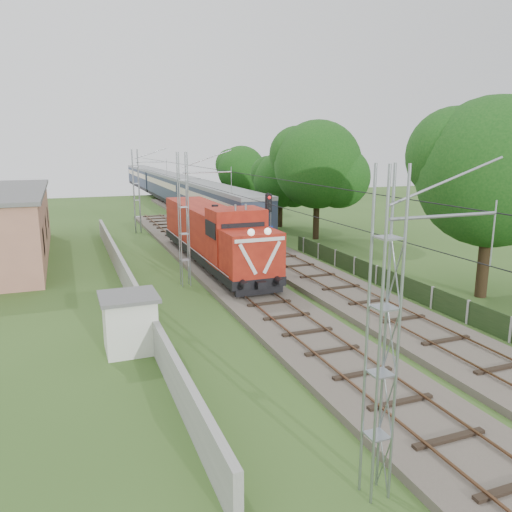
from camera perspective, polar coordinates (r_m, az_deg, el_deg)
name	(u,v)px	position (r m, az deg, el deg)	size (l,w,h in m)	color
ground	(324,352)	(21.16, 7.78, -10.87)	(140.00, 140.00, 0.00)	#33531F
track_main	(262,300)	(27.04, 0.63, -5.08)	(4.20, 70.00, 0.45)	#6B6054
track_side	(260,248)	(40.53, 0.41, 0.90)	(4.20, 80.00, 0.45)	#6B6054
catenary	(185,220)	(29.99, -8.17, 4.14)	(3.31, 70.00, 8.00)	gray
boundary_wall	(127,279)	(30.08, -14.58, -2.54)	(0.25, 40.00, 1.50)	#9E9E99
fence	(432,298)	(27.66, 19.49, -4.50)	(0.12, 32.00, 1.20)	black
locomotive	(213,234)	(34.92, -4.89, 2.57)	(3.17, 18.10, 4.60)	black
coach_rake	(170,186)	(73.97, -9.75, 7.91)	(3.18, 70.85, 3.67)	black
signal_post	(268,219)	(32.40, 1.39, 4.25)	(0.59, 0.46, 5.38)	black
relay_hut	(130,322)	(21.42, -14.23, -7.37)	(2.33, 2.33, 2.40)	silver
tree_a	(494,174)	(29.97, 25.57, 8.43)	(8.47, 8.06, 10.97)	#342815
tree_b	(319,166)	(45.21, 7.17, 10.22)	(8.17, 7.78, 10.59)	#342815
tree_c	(281,181)	(51.90, 2.91, 8.58)	(5.92, 5.64, 7.68)	#342815
tree_d	(242,171)	(64.63, -1.60, 9.73)	(6.43, 6.12, 8.33)	#342815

